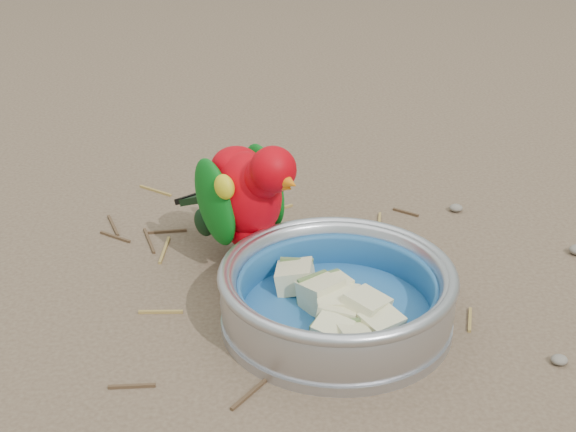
{
  "coord_description": "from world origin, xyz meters",
  "views": [
    {
      "loc": [
        -0.13,
        -0.58,
        0.44
      ],
      "look_at": [
        -0.07,
        0.14,
        0.08
      ],
      "focal_mm": 50.0,
      "sensor_mm": 36.0,
      "label": 1
    }
  ],
  "objects": [
    {
      "name": "ground",
      "position": [
        0.0,
        0.0,
        0.0
      ],
      "size": [
        60.0,
        60.0,
        0.0
      ],
      "primitive_type": "plane",
      "color": "brown"
    },
    {
      "name": "fruit_wedges",
      "position": [
        -0.03,
        0.06,
        0.03
      ],
      "size": [
        0.13,
        0.13,
        0.03
      ],
      "primitive_type": null,
      "color": "beige",
      "rests_on": "food_bowl"
    },
    {
      "name": "lory_parrot",
      "position": [
        -0.11,
        0.18,
        0.07
      ],
      "size": [
        0.18,
        0.2,
        0.15
      ],
      "primitive_type": null,
      "rotation": [
        0.0,
        0.0,
        -2.54
      ],
      "color": "#B40009",
      "rests_on": "ground"
    },
    {
      "name": "food_bowl",
      "position": [
        -0.03,
        0.06,
        0.01
      ],
      "size": [
        0.22,
        0.22,
        0.02
      ],
      "primitive_type": "cylinder",
      "color": "#B2B2BA",
      "rests_on": "ground"
    },
    {
      "name": "bowl_wall",
      "position": [
        -0.03,
        0.06,
        0.04
      ],
      "size": [
        0.22,
        0.22,
        0.04
      ],
      "primitive_type": null,
      "color": "#B2B2BA",
      "rests_on": "food_bowl"
    },
    {
      "name": "ground_debris",
      "position": [
        -0.01,
        0.08,
        0.0
      ],
      "size": [
        0.9,
        0.8,
        0.01
      ],
      "primitive_type": null,
      "color": "olive",
      "rests_on": "ground"
    }
  ]
}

